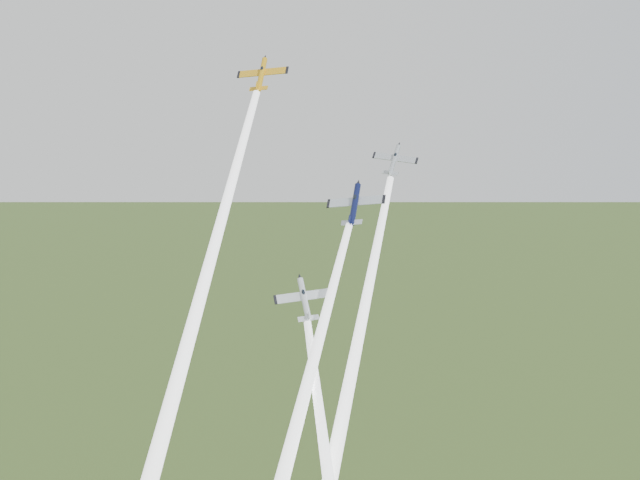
{
  "coord_description": "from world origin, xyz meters",
  "views": [
    {
      "loc": [
        -4.38,
        -107.34,
        107.89
      ],
      "look_at": [
        0.0,
        -6.0,
        92.0
      ],
      "focal_mm": 45.0,
      "sensor_mm": 36.0,
      "label": 1
    }
  ],
  "objects_px": {
    "plane_yellow": "(262,74)",
    "plane_silver_low": "(304,299)",
    "plane_silver_right": "(394,160)",
    "plane_navy": "(355,204)"
  },
  "relations": [
    {
      "from": "plane_yellow",
      "to": "plane_silver_right",
      "type": "relative_size",
      "value": 1.09
    },
    {
      "from": "plane_yellow",
      "to": "plane_navy",
      "type": "xyz_separation_m",
      "value": [
        12.15,
        -3.54,
        -16.94
      ]
    },
    {
      "from": "plane_yellow",
      "to": "plane_silver_right",
      "type": "xyz_separation_m",
      "value": [
        18.44,
        4.85,
        -11.59
      ]
    },
    {
      "from": "plane_silver_right",
      "to": "plane_silver_low",
      "type": "bearing_deg",
      "value": -109.26
    },
    {
      "from": "plane_silver_right",
      "to": "plane_silver_low",
      "type": "distance_m",
      "value": 26.2
    },
    {
      "from": "plane_yellow",
      "to": "plane_navy",
      "type": "height_order",
      "value": "plane_yellow"
    },
    {
      "from": "plane_yellow",
      "to": "plane_silver_low",
      "type": "xyz_separation_m",
      "value": [
        5.31,
        -10.79,
        -27.99
      ]
    },
    {
      "from": "plane_silver_right",
      "to": "plane_silver_low",
      "type": "height_order",
      "value": "plane_silver_right"
    },
    {
      "from": "plane_navy",
      "to": "plane_yellow",
      "type": "bearing_deg",
      "value": -172.51
    },
    {
      "from": "plane_yellow",
      "to": "plane_silver_low",
      "type": "distance_m",
      "value": 30.47
    }
  ]
}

